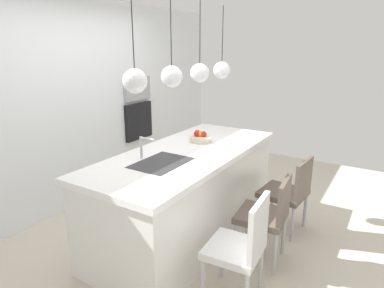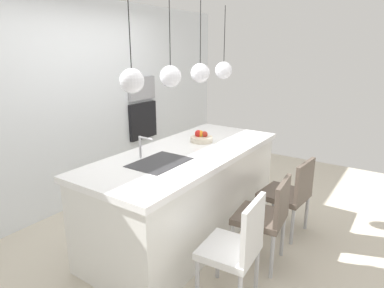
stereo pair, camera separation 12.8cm
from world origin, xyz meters
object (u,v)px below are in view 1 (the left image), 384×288
Objects in this scene: chair_far at (289,191)px; oven at (138,121)px; chair_near at (242,245)px; chair_middle at (268,213)px; fruit_bowl at (201,137)px; microwave at (137,89)px.

oven is at bearing 80.63° from chair_far.
chair_far is (1.27, 0.00, -0.03)m from chair_near.
oven is 0.65× the size of chair_far.
oven is 0.61× the size of chair_near.
chair_middle is at bearing -113.33° from oven.
fruit_bowl reaches higher than chair_near.
chair_middle is at bearing -113.33° from microwave.
chair_middle is (-1.08, -2.49, -0.89)m from microwave.
oven is at bearing 66.19° from fruit_bowl.
chair_near is at bearing -124.00° from oven.
fruit_bowl is at bearing 104.61° from chair_far.
oven reaches higher than chair_near.
fruit_bowl is 0.28× the size of chair_near.
fruit_bowl is 1.50m from chair_near.
microwave is 0.63× the size of chair_far.
microwave is 2.69m from chair_far.
microwave is 0.96× the size of oven.
chair_far is at bearing -75.39° from fruit_bowl.
oven reaches higher than chair_far.
chair_far is (-0.41, -2.50, -0.91)m from microwave.
chair_middle is (0.61, 0.01, -0.01)m from chair_near.
microwave reaches higher than chair_middle.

